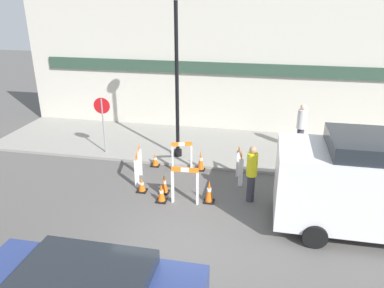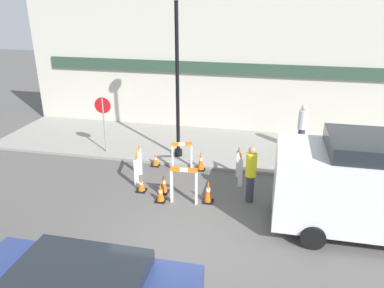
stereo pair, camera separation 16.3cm
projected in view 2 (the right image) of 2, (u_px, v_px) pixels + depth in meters
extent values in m
plane|color=#565451|center=(179.00, 249.00, 8.98)|extent=(60.00, 60.00, 0.00)
cube|color=gray|center=(219.00, 147.00, 14.85)|extent=(18.00, 3.98, 0.10)
cube|color=beige|center=(228.00, 69.00, 15.73)|extent=(18.00, 0.12, 5.50)
cube|color=#2D4738|center=(227.00, 69.00, 15.61)|extent=(16.20, 0.10, 0.50)
cylinder|color=black|center=(178.00, 152.00, 13.91)|extent=(0.29, 0.29, 0.24)
cylinder|color=black|center=(177.00, 83.00, 12.94)|extent=(0.13, 0.13, 5.44)
cylinder|color=gray|center=(104.00, 126.00, 13.90)|extent=(0.06, 0.06, 2.10)
cylinder|color=red|center=(103.00, 105.00, 13.61)|extent=(0.60, 0.09, 0.60)
cube|color=white|center=(140.00, 162.00, 12.53)|extent=(0.14, 0.09, 0.93)
cube|color=white|center=(136.00, 174.00, 11.71)|extent=(0.14, 0.09, 0.93)
cube|color=orange|center=(137.00, 152.00, 11.92)|extent=(0.22, 0.92, 0.15)
cube|color=white|center=(137.00, 152.00, 11.92)|extent=(0.09, 0.28, 0.14)
cube|color=white|center=(172.00, 187.00, 10.85)|extent=(0.07, 0.13, 1.00)
cube|color=white|center=(196.00, 189.00, 10.74)|extent=(0.07, 0.13, 1.00)
cube|color=orange|center=(184.00, 170.00, 10.58)|extent=(0.79, 0.06, 0.15)
cube|color=white|center=(184.00, 170.00, 10.58)|extent=(0.24, 0.04, 0.14)
cube|color=white|center=(240.00, 173.00, 11.75)|extent=(0.14, 0.08, 0.93)
cube|color=white|center=(238.00, 164.00, 12.38)|extent=(0.14, 0.08, 0.93)
cube|color=orange|center=(240.00, 153.00, 11.86)|extent=(0.17, 0.74, 0.15)
cube|color=white|center=(240.00, 153.00, 11.86)|extent=(0.07, 0.23, 0.13)
cube|color=white|center=(191.00, 157.00, 13.00)|extent=(0.10, 0.14, 0.86)
cube|color=white|center=(172.00, 158.00, 12.93)|extent=(0.10, 0.14, 0.86)
cube|color=orange|center=(182.00, 144.00, 12.78)|extent=(0.68, 0.24, 0.15)
cube|color=white|center=(182.00, 144.00, 12.78)|extent=(0.21, 0.10, 0.14)
cube|color=black|center=(164.00, 192.00, 11.54)|extent=(0.30, 0.30, 0.04)
cone|color=orange|center=(163.00, 183.00, 11.42)|extent=(0.23, 0.22, 0.59)
cylinder|color=white|center=(163.00, 182.00, 11.41)|extent=(0.13, 0.13, 0.08)
cube|color=black|center=(201.00, 169.00, 13.03)|extent=(0.30, 0.30, 0.04)
cone|color=orange|center=(201.00, 160.00, 12.90)|extent=(0.22, 0.22, 0.67)
cylinder|color=white|center=(201.00, 159.00, 12.89)|extent=(0.13, 0.13, 0.09)
cube|color=black|center=(208.00, 201.00, 11.01)|extent=(0.30, 0.30, 0.04)
cone|color=orange|center=(208.00, 191.00, 10.88)|extent=(0.22, 0.22, 0.67)
cylinder|color=white|center=(208.00, 190.00, 10.87)|extent=(0.13, 0.13, 0.09)
cube|color=black|center=(161.00, 201.00, 11.06)|extent=(0.30, 0.30, 0.04)
cone|color=orange|center=(160.00, 192.00, 10.95)|extent=(0.23, 0.22, 0.52)
cylinder|color=white|center=(160.00, 191.00, 10.94)|extent=(0.13, 0.13, 0.07)
cube|color=black|center=(156.00, 165.00, 13.35)|extent=(0.30, 0.30, 0.04)
cone|color=orange|center=(155.00, 159.00, 13.26)|extent=(0.22, 0.22, 0.44)
cylinder|color=white|center=(155.00, 158.00, 13.26)|extent=(0.13, 0.13, 0.06)
cube|color=black|center=(142.00, 190.00, 11.63)|extent=(0.30, 0.30, 0.04)
cone|color=orange|center=(141.00, 184.00, 11.54)|extent=(0.23, 0.22, 0.42)
cylinder|color=white|center=(141.00, 183.00, 11.54)|extent=(0.13, 0.13, 0.06)
cylinder|color=#33333D|center=(250.00, 188.00, 10.92)|extent=(0.30, 0.30, 0.83)
cylinder|color=yellow|center=(251.00, 165.00, 10.64)|extent=(0.42, 0.42, 0.69)
sphere|color=tan|center=(252.00, 150.00, 10.47)|extent=(0.28, 0.28, 0.21)
cylinder|color=#33333D|center=(301.00, 139.00, 14.30)|extent=(0.36, 0.36, 0.87)
cylinder|color=silver|center=(303.00, 120.00, 14.00)|extent=(0.50, 0.50, 0.72)
sphere|color=beige|center=(304.00, 107.00, 13.83)|extent=(0.31, 0.31, 0.22)
cube|color=#1E2328|center=(76.00, 284.00, 6.01)|extent=(2.13, 1.63, 0.49)
cylinder|color=black|center=(49.00, 286.00, 7.44)|extent=(0.60, 0.18, 0.60)
cube|color=white|center=(382.00, 190.00, 9.17)|extent=(5.17, 2.03, 1.87)
cylinder|color=black|center=(307.00, 196.00, 10.76)|extent=(0.60, 0.18, 0.60)
cylinder|color=black|center=(313.00, 237.00, 8.91)|extent=(0.60, 0.18, 0.60)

